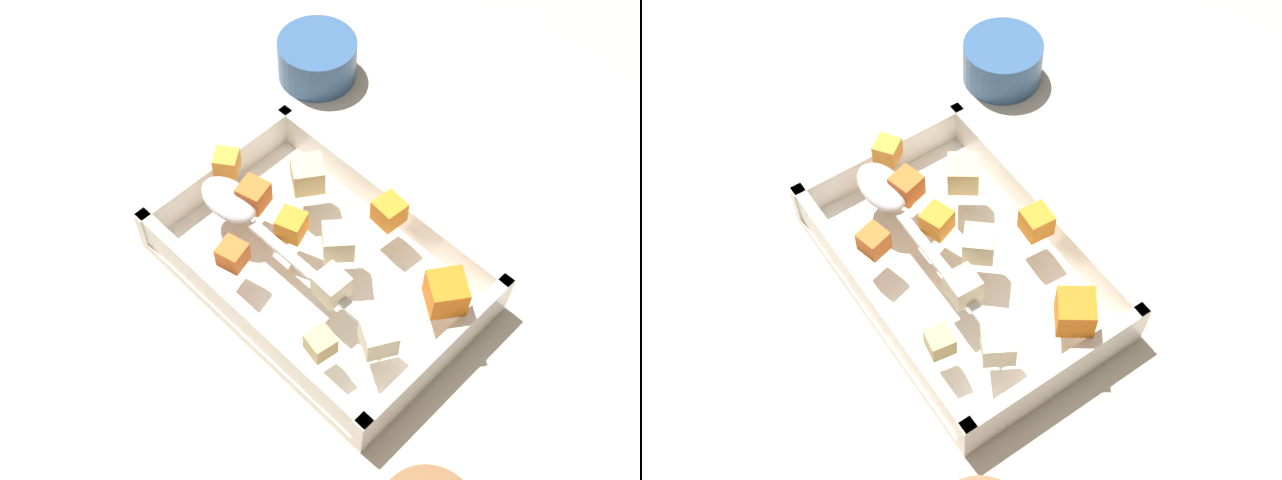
{
  "view_description": "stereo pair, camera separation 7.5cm",
  "coord_description": "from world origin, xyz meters",
  "views": [
    {
      "loc": [
        -0.29,
        0.29,
        0.69
      ],
      "look_at": [
        0.01,
        -0.0,
        0.06
      ],
      "focal_mm": 45.65,
      "sensor_mm": 36.0,
      "label": 1
    },
    {
      "loc": [
        -0.33,
        0.23,
        0.69
      ],
      "look_at": [
        0.01,
        -0.0,
        0.06
      ],
      "focal_mm": 45.65,
      "sensor_mm": 36.0,
      "label": 2
    }
  ],
  "objects": [
    {
      "name": "carrot_chunk_heap_top",
      "position": [
        -0.11,
        -0.04,
        0.07
      ],
      "size": [
        0.05,
        0.05,
        0.03
      ],
      "primitive_type": "cube",
      "rotation": [
        0.0,
        0.0,
        4.09
      ],
      "color": "orange",
      "rests_on": "baking_dish"
    },
    {
      "name": "small_prep_bowl",
      "position": [
        0.2,
        -0.19,
        0.02
      ],
      "size": [
        0.09,
        0.09,
        0.05
      ],
      "primitive_type": "cylinder",
      "color": "#33598C",
      "rests_on": "ground_plane"
    },
    {
      "name": "carrot_chunk_far_right",
      "position": [
        0.09,
        0.01,
        0.07
      ],
      "size": [
        0.03,
        0.03,
        0.03
      ],
      "primitive_type": "cube",
      "rotation": [
        0.0,
        0.0,
        3.4
      ],
      "color": "orange",
      "rests_on": "baking_dish"
    },
    {
      "name": "carrot_chunk_front_center",
      "position": [
        0.04,
        0.01,
        0.07
      ],
      "size": [
        0.03,
        0.03,
        0.02
      ],
      "primitive_type": "cube",
      "rotation": [
        0.0,
        0.0,
        3.49
      ],
      "color": "orange",
      "rests_on": "baking_dish"
    },
    {
      "name": "baking_dish",
      "position": [
        0.01,
        -0.0,
        0.02
      ],
      "size": [
        0.3,
        0.2,
        0.05
      ],
      "color": "white",
      "rests_on": "ground_plane"
    },
    {
      "name": "potato_chunk_heap_side",
      "position": [
        -0.04,
        0.03,
        0.07
      ],
      "size": [
        0.03,
        0.03,
        0.03
      ],
      "primitive_type": "cube",
      "rotation": [
        0.0,
        0.0,
        6.24
      ],
      "color": "beige",
      "rests_on": "baking_dish"
    },
    {
      "name": "serving_spoon",
      "position": [
        0.09,
        0.03,
        0.06
      ],
      "size": [
        0.22,
        0.04,
        0.02
      ],
      "rotation": [
        0.0,
        0.0,
        3.14
      ],
      "color": "silver",
      "rests_on": "baking_dish"
    },
    {
      "name": "carrot_chunk_far_left",
      "position": [
        0.14,
        0.0,
        0.07
      ],
      "size": [
        0.03,
        0.03,
        0.02
      ],
      "primitive_type": "cube",
      "rotation": [
        0.0,
        0.0,
        0.62
      ],
      "color": "orange",
      "rests_on": "baking_dish"
    },
    {
      "name": "ground_plane",
      "position": [
        0.0,
        0.0,
        0.0
      ],
      "size": [
        4.0,
        4.0,
        0.0
      ],
      "primitive_type": "plane",
      "color": "#BCB29E"
    },
    {
      "name": "carrot_chunk_back_center",
      "position": [
        -0.02,
        -0.07,
        0.07
      ],
      "size": [
        0.03,
        0.03,
        0.03
      ],
      "primitive_type": "cube",
      "rotation": [
        0.0,
        0.0,
        4.63
      ],
      "color": "orange",
      "rests_on": "baking_dish"
    },
    {
      "name": "potato_chunk_under_handle",
      "position": [
        0.07,
        -0.04,
        0.07
      ],
      "size": [
        0.04,
        0.04,
        0.03
      ],
      "primitive_type": "cube",
      "rotation": [
        0.0,
        0.0,
        4.1
      ],
      "color": "#E0CC89",
      "rests_on": "baking_dish"
    },
    {
      "name": "potato_chunk_near_spoon",
      "position": [
        -0.01,
        -0.01,
        0.07
      ],
      "size": [
        0.04,
        0.04,
        0.03
      ],
      "primitive_type": "cube",
      "rotation": [
        0.0,
        0.0,
        3.99
      ],
      "color": "beige",
      "rests_on": "baking_dish"
    },
    {
      "name": "carrot_chunk_mid_left",
      "position": [
        0.05,
        0.07,
        0.07
      ],
      "size": [
        0.03,
        0.03,
        0.02
      ],
      "primitive_type": "cube",
      "rotation": [
        0.0,
        0.0,
        0.25
      ],
      "color": "orange",
      "rests_on": "baking_dish"
    },
    {
      "name": "potato_chunk_corner_se",
      "position": [
        -0.07,
        0.07,
        0.07
      ],
      "size": [
        0.03,
        0.03,
        0.02
      ],
      "primitive_type": "cube",
      "rotation": [
        0.0,
        0.0,
        6.11
      ],
      "color": "tan",
      "rests_on": "baking_dish"
    },
    {
      "name": "potato_chunk_near_right",
      "position": [
        -0.1,
        0.03,
        0.07
      ],
      "size": [
        0.04,
        0.04,
        0.03
      ],
      "primitive_type": "cube",
      "rotation": [
        0.0,
        0.0,
        1.04
      ],
      "color": "beige",
      "rests_on": "baking_dish"
    }
  ]
}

